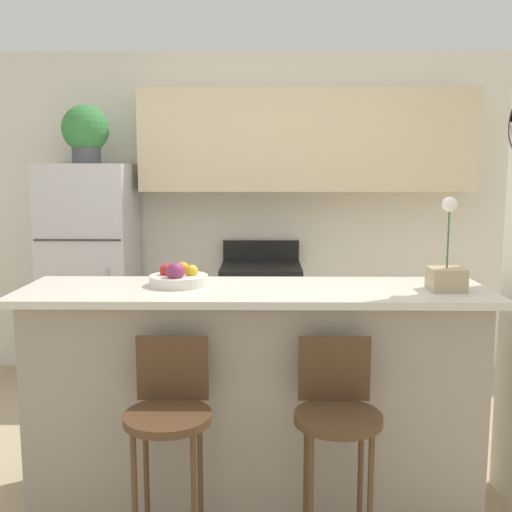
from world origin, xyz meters
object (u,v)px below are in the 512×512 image
(stove_range, at_px, (261,322))
(bar_stool_left, at_px, (169,417))
(potted_plant_on_fridge, at_px, (86,132))
(fruit_bowl, at_px, (178,278))
(orchid_vase, at_px, (447,271))
(bar_stool_right, at_px, (337,418))
(trash_bin, at_px, (160,365))
(refrigerator, at_px, (91,275))

(stove_range, relative_size, bar_stool_left, 1.15)
(potted_plant_on_fridge, distance_m, fruit_bowl, 2.03)
(fruit_bowl, bearing_deg, bar_stool_left, -87.28)
(potted_plant_on_fridge, distance_m, orchid_vase, 2.88)
(stove_range, distance_m, bar_stool_right, 2.19)
(bar_stool_left, relative_size, orchid_vase, 2.12)
(potted_plant_on_fridge, bearing_deg, orchid_vase, -38.61)
(bar_stool_right, bearing_deg, trash_bin, 118.97)
(bar_stool_left, bearing_deg, potted_plant_on_fridge, 113.39)
(fruit_bowl, bearing_deg, bar_stool_right, -35.69)
(stove_range, xyz_separation_m, fruit_bowl, (-0.40, -1.65, 0.65))
(refrigerator, distance_m, stove_range, 1.35)
(bar_stool_left, distance_m, bar_stool_right, 0.69)
(bar_stool_left, relative_size, bar_stool_right, 1.00)
(refrigerator, relative_size, bar_stool_left, 1.81)
(fruit_bowl, relative_size, trash_bin, 0.76)
(refrigerator, relative_size, potted_plant_on_fridge, 3.88)
(stove_range, height_order, bar_stool_left, stove_range)
(stove_range, bearing_deg, trash_bin, -163.45)
(refrigerator, distance_m, orchid_vase, 2.80)
(trash_bin, bearing_deg, potted_plant_on_fridge, 159.67)
(bar_stool_left, height_order, bar_stool_right, same)
(bar_stool_left, height_order, potted_plant_on_fridge, potted_plant_on_fridge)
(trash_bin, bearing_deg, fruit_bowl, -75.95)
(fruit_bowl, height_order, trash_bin, fruit_bowl)
(refrigerator, height_order, bar_stool_right, refrigerator)
(refrigerator, bearing_deg, potted_plant_on_fridge, 118.34)
(stove_range, xyz_separation_m, bar_stool_right, (0.32, -2.17, 0.15))
(bar_stool_left, distance_m, potted_plant_on_fridge, 2.67)
(stove_range, bearing_deg, orchid_vase, -63.60)
(refrigerator, distance_m, trash_bin, 0.87)
(bar_stool_right, distance_m, potted_plant_on_fridge, 2.98)
(bar_stool_left, bearing_deg, bar_stool_right, 0.00)
(stove_range, bearing_deg, fruit_bowl, -103.55)
(bar_stool_left, height_order, trash_bin, bar_stool_left)
(stove_range, bearing_deg, refrigerator, -179.03)
(refrigerator, relative_size, bar_stool_right, 1.81)
(potted_plant_on_fridge, xyz_separation_m, orchid_vase, (2.17, -1.74, -0.75))
(stove_range, relative_size, trash_bin, 2.82)
(potted_plant_on_fridge, height_order, trash_bin, potted_plant_on_fridge)
(stove_range, xyz_separation_m, potted_plant_on_fridge, (-1.30, -0.02, 1.45))
(bar_stool_right, xyz_separation_m, trash_bin, (-1.07, 1.94, -0.42))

